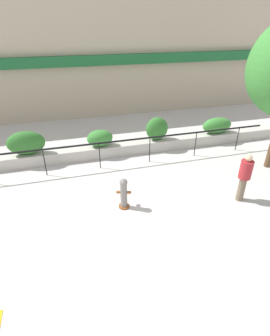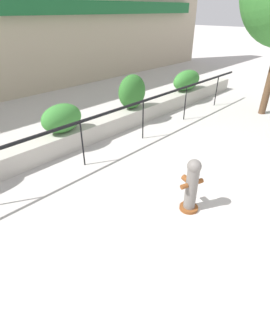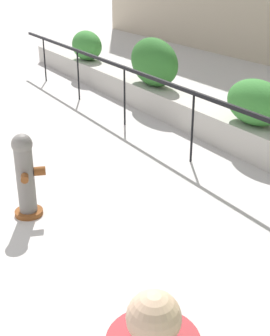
{
  "view_description": "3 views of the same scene",
  "coord_description": "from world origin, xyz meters",
  "views": [
    {
      "loc": [
        -1.17,
        -4.63,
        5.41
      ],
      "look_at": [
        1.04,
        3.26,
        0.74
      ],
      "focal_mm": 28.0,
      "sensor_mm": 36.0,
      "label": 1
    },
    {
      "loc": [
        -3.2,
        0.18,
        3.29
      ],
      "look_at": [
        0.23,
        3.41,
        0.42
      ],
      "focal_mm": 28.0,
      "sensor_mm": 36.0,
      "label": 2
    },
    {
      "loc": [
        5.48,
        0.61,
        2.94
      ],
      "look_at": [
        0.79,
        3.39,
        0.52
      ],
      "focal_mm": 50.0,
      "sensor_mm": 36.0,
      "label": 3
    }
  ],
  "objects": [
    {
      "name": "fire_hydrant",
      "position": [
        0.34,
        2.1,
        0.55
      ],
      "size": [
        0.48,
        0.48,
        1.08
      ],
      "color": "brown",
      "rests_on": "ground"
    },
    {
      "name": "planter_wall_low",
      "position": [
        0.0,
        6.0,
        0.25
      ],
      "size": [
        18.0,
        0.7,
        0.5
      ],
      "primitive_type": "cube",
      "color": "#B7B2A8",
      "rests_on": "ground"
    },
    {
      "name": "hedge_bush_3",
      "position": [
        2.84,
        6.0,
        1.03
      ],
      "size": [
        1.04,
        0.65,
        1.07
      ],
      "primitive_type": "ellipsoid",
      "color": "#2D6B28",
      "rests_on": "planter_wall_low"
    },
    {
      "name": "hedge_bush_2",
      "position": [
        0.2,
        6.0,
        0.87
      ],
      "size": [
        1.13,
        0.7,
        0.74
      ],
      "primitive_type": "ellipsoid",
      "color": "#387F33",
      "rests_on": "planter_wall_low"
    },
    {
      "name": "hedge_bush_4",
      "position": [
        5.97,
        6.0,
        0.88
      ],
      "size": [
        1.5,
        0.7,
        0.76
      ],
      "primitive_type": "ellipsoid",
      "color": "#387F33",
      "rests_on": "planter_wall_low"
    },
    {
      "name": "fence_railing_segment",
      "position": [
        -0.0,
        4.9,
        1.02
      ],
      "size": [
        15.0,
        0.05,
        1.15
      ],
      "color": "black",
      "rests_on": "ground"
    }
  ]
}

